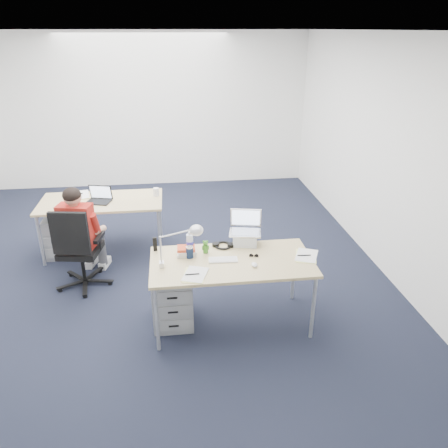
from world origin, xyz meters
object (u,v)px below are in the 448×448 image
object	(u,v)px
bear_figurine	(206,246)
seated_person	(83,233)
silver_laptop	(245,229)
drawer_pedestal_near	(173,298)
computer_mouse	(254,265)
drawer_pedestal_far	(63,234)
sunglasses	(254,256)
headphones	(223,245)
water_bottle	(190,242)
desk_lamp	(175,246)
wireless_keyboard	(223,260)
can_koozie	(190,252)
cordless_phone	(155,244)
office_chair	(82,264)
book_stack	(187,251)
desk_far	(101,204)
far_cup	(156,192)
desk_near	(232,265)
dark_laptop	(98,195)

from	to	relation	value
bear_figurine	seated_person	bearing A→B (deg)	151.94
silver_laptop	bear_figurine	size ratio (longest dim) A/B	2.49
drawer_pedestal_near	computer_mouse	size ratio (longest dim) A/B	6.16
seated_person	drawer_pedestal_far	distance (m)	0.91
sunglasses	headphones	bearing A→B (deg)	149.87
water_bottle	desk_lamp	distance (m)	0.33
drawer_pedestal_near	wireless_keyboard	world-z (taller)	wireless_keyboard
can_koozie	cordless_phone	size ratio (longest dim) A/B	0.80
office_chair	wireless_keyboard	xyz separation A→B (m)	(1.56, -0.90, 0.45)
book_stack	desk_far	bearing A→B (deg)	122.56
far_cup	bear_figurine	bearing A→B (deg)	-72.99
seated_person	desk_lamp	distance (m)	1.59
can_koozie	cordless_phone	distance (m)	0.39
drawer_pedestal_near	office_chair	bearing A→B (deg)	142.01
silver_laptop	seated_person	bearing A→B (deg)	169.37
book_stack	sunglasses	distance (m)	0.68
drawer_pedestal_near	wireless_keyboard	bearing A→B (deg)	-9.00
drawer_pedestal_far	wireless_keyboard	bearing A→B (deg)	-42.51
drawer_pedestal_near	computer_mouse	xyz separation A→B (m)	(0.80, -0.24, 0.47)
far_cup	computer_mouse	bearing A→B (deg)	-64.82
desk_far	sunglasses	xyz separation A→B (m)	(1.72, -1.78, 0.06)
seated_person	bear_figurine	distance (m)	1.65
computer_mouse	can_koozie	size ratio (longest dim) A/B	0.74
silver_laptop	cordless_phone	size ratio (longest dim) A/B	2.30
desk_near	wireless_keyboard	world-z (taller)	wireless_keyboard
can_koozie	desk_lamp	distance (m)	0.26
bear_figurine	sunglasses	size ratio (longest dim) A/B	1.44
can_koozie	desk_far	bearing A→B (deg)	122.38
wireless_keyboard	desk_lamp	size ratio (longest dim) A/B	0.65
bear_figurine	desk_lamp	world-z (taller)	desk_lamp
drawer_pedestal_near	book_stack	distance (m)	0.53
silver_laptop	desk_lamp	size ratio (longest dim) A/B	0.79
water_bottle	sunglasses	bearing A→B (deg)	-16.19
computer_mouse	book_stack	size ratio (longest dim) A/B	0.47
bear_figurine	office_chair	bearing A→B (deg)	157.74
seated_person	desk_far	bearing A→B (deg)	93.73
book_stack	headphones	bearing A→B (deg)	19.62
desk_near	book_stack	size ratio (longest dim) A/B	8.37
drawer_pedestal_far	headphones	distance (m)	2.54
desk_near	computer_mouse	size ratio (longest dim) A/B	17.92
office_chair	drawer_pedestal_far	xyz separation A→B (m)	(-0.39, 0.89, -0.02)
seated_person	water_bottle	xyz separation A→B (m)	(1.22, -0.86, 0.23)
desk_far	far_cup	distance (m)	0.74
silver_laptop	wireless_keyboard	xyz separation A→B (m)	(-0.28, -0.33, -0.17)
seated_person	wireless_keyboard	xyz separation A→B (m)	(1.53, -1.07, 0.12)
desk_far	computer_mouse	size ratio (longest dim) A/B	17.92
seated_person	drawer_pedestal_near	distance (m)	1.46
sunglasses	dark_laptop	size ratio (longest dim) A/B	0.32
desk_near	seated_person	xyz separation A→B (m)	(-1.62, 1.09, -0.07)
can_koozie	far_cup	bearing A→B (deg)	101.33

